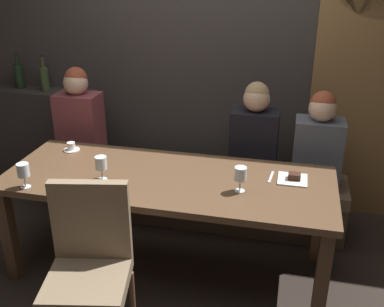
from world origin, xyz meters
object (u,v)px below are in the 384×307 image
at_px(banquette_bench, 192,195).
at_px(espresso_cup, 71,147).
at_px(wine_bottle_pale_label, 44,78).
at_px(wine_glass_near_right, 23,171).
at_px(diner_bearded, 254,135).
at_px(dining_table, 168,188).
at_px(chair_near_side, 89,259).
at_px(dessert_plate, 293,178).
at_px(diner_far_end, 318,142).
at_px(fork_on_table, 271,177).
at_px(wine_glass_far_right, 101,164).
at_px(wine_glass_end_right, 240,175).
at_px(diner_redhead, 79,118).
at_px(wine_bottle_dark_red, 19,75).

height_order(banquette_bench, espresso_cup, espresso_cup).
height_order(wine_bottle_pale_label, wine_glass_near_right, wine_bottle_pale_label).
bearing_deg(diner_bearded, dining_table, -126.52).
xyz_separation_m(chair_near_side, dessert_plate, (1.06, 0.86, 0.20)).
bearing_deg(diner_far_end, dining_table, -144.92).
bearing_deg(chair_near_side, fork_on_table, 43.40).
height_order(diner_far_end, wine_glass_far_right, diner_far_end).
bearing_deg(wine_glass_end_right, banquette_bench, 122.15).
bearing_deg(wine_glass_far_right, chair_near_side, -74.72).
distance_m(wine_glass_end_right, dessert_plate, 0.41).
bearing_deg(dining_table, espresso_cup, 162.46).
xyz_separation_m(banquette_bench, wine_glass_near_right, (-0.84, -1.05, 0.62)).
bearing_deg(wine_glass_far_right, diner_bearded, 41.83).
relative_size(chair_near_side, espresso_cup, 8.17).
relative_size(banquette_bench, espresso_cup, 20.83).
xyz_separation_m(chair_near_side, wine_glass_near_right, (-0.59, 0.38, 0.29)).
bearing_deg(dining_table, fork_on_table, 12.37).
xyz_separation_m(dining_table, espresso_cup, (-0.83, 0.26, 0.11)).
bearing_deg(wine_bottle_pale_label, chair_near_side, -55.62).
relative_size(diner_redhead, wine_bottle_pale_label, 2.51).
distance_m(dessert_plate, fork_on_table, 0.14).
height_order(diner_redhead, wine_glass_far_right, diner_redhead).
height_order(chair_near_side, wine_bottle_pale_label, wine_bottle_pale_label).
bearing_deg(diner_far_end, wine_bottle_pale_label, 171.94).
bearing_deg(diner_bearded, banquette_bench, 177.43).
distance_m(chair_near_side, wine_bottle_pale_label, 2.19).
bearing_deg(espresso_cup, fork_on_table, -4.37).
xyz_separation_m(banquette_bench, espresso_cup, (-0.83, -0.44, 0.54)).
bearing_deg(fork_on_table, dining_table, -162.63).
distance_m(dining_table, espresso_cup, 0.88).
height_order(banquette_bench, wine_bottle_pale_label, wine_bottle_pale_label).
bearing_deg(banquette_bench, dessert_plate, -34.46).
relative_size(diner_bearded, dessert_plate, 4.16).
distance_m(banquette_bench, wine_bottle_pale_label, 1.71).
relative_size(dining_table, diner_redhead, 2.69).
height_order(banquette_bench, chair_near_side, chair_near_side).
height_order(dining_table, dessert_plate, dessert_plate).
height_order(diner_redhead, wine_bottle_dark_red, wine_bottle_dark_red).
bearing_deg(diner_far_end, dessert_plate, -106.77).
bearing_deg(banquette_bench, diner_far_end, -0.62).
height_order(chair_near_side, espresso_cup, chair_near_side).
bearing_deg(dining_table, diner_redhead, 144.16).
relative_size(diner_bearded, wine_glass_far_right, 4.82).
height_order(dining_table, diner_bearded, diner_bearded).
height_order(wine_glass_far_right, fork_on_table, wine_glass_far_right).
xyz_separation_m(wine_glass_near_right, dessert_plate, (1.66, 0.49, -0.10)).
bearing_deg(diner_redhead, wine_glass_far_right, -56.18).
height_order(diner_far_end, wine_glass_near_right, diner_far_end).
bearing_deg(espresso_cup, dessert_plate, -4.24).
bearing_deg(wine_glass_near_right, wine_glass_far_right, 25.95).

